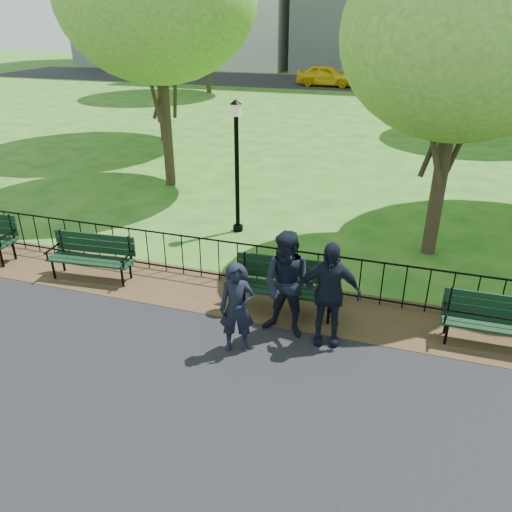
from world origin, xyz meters
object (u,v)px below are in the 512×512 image
(person_right, at_px, (328,294))
(person_mid, at_px, (288,285))
(park_bench_left_a, at_px, (92,252))
(lamppost, at_px, (237,163))
(park_bench_main, at_px, (266,278))
(taxi, at_px, (327,76))
(tree_near_e, at_px, (464,35))
(person_left, at_px, (237,308))
(park_bench_right_a, at_px, (496,316))
(sedan_silver, at_px, (372,76))

(person_right, bearing_deg, person_mid, 167.59)
(park_bench_left_a, bearing_deg, lamppost, 53.52)
(park_bench_main, xyz_separation_m, taxi, (-4.84, 31.54, 0.11))
(person_right, bearing_deg, park_bench_left_a, 159.88)
(tree_near_e, xyz_separation_m, person_mid, (-2.24, -4.10, -3.60))
(tree_near_e, distance_m, taxi, 29.33)
(park_bench_left_a, xyz_separation_m, tree_near_e, (6.51, 3.35, 3.96))
(person_left, xyz_separation_m, person_right, (1.30, 0.65, 0.14))
(park_bench_left_a, relative_size, lamppost, 0.56)
(lamppost, distance_m, person_left, 5.00)
(park_bench_right_a, height_order, taxi, taxi)
(lamppost, relative_size, person_right, 1.78)
(park_bench_right_a, distance_m, sedan_silver, 32.35)
(tree_near_e, relative_size, person_right, 3.66)
(park_bench_right_a, relative_size, tree_near_e, 0.25)
(park_bench_left_a, bearing_deg, park_bench_right_a, -4.97)
(person_right, bearing_deg, park_bench_right_a, 4.95)
(person_right, relative_size, taxi, 0.40)
(sedan_silver, bearing_deg, person_left, -154.08)
(park_bench_main, relative_size, person_left, 1.34)
(tree_near_e, bearing_deg, sedan_silver, 98.61)
(park_bench_main, height_order, park_bench_right_a, park_bench_main)
(person_left, bearing_deg, lamppost, 92.49)
(park_bench_left_a, xyz_separation_m, sedan_silver, (2.18, 31.90, 0.23))
(person_mid, bearing_deg, person_right, 6.07)
(person_mid, bearing_deg, person_left, -127.31)
(person_right, relative_size, sedan_silver, 0.37)
(park_bench_main, relative_size, taxi, 0.46)
(person_mid, relative_size, sedan_silver, 0.39)
(tree_near_e, xyz_separation_m, person_left, (-2.89, -4.77, -3.76))
(taxi, bearing_deg, lamppost, -169.32)
(park_bench_main, bearing_deg, person_left, -96.88)
(person_right, height_order, sedan_silver, person_right)
(park_bench_main, xyz_separation_m, park_bench_left_a, (-3.70, 0.11, -0.09))
(park_bench_main, distance_m, sedan_silver, 32.05)
(taxi, xyz_separation_m, sedan_silver, (3.32, 0.48, 0.03))
(taxi, height_order, sedan_silver, sedan_silver)
(lamppost, relative_size, person_mid, 1.73)
(person_mid, bearing_deg, park_bench_main, 138.90)
(tree_near_e, height_order, person_right, tree_near_e)
(park_bench_main, bearing_deg, lamppost, 114.43)
(person_left, xyz_separation_m, sedan_silver, (-1.44, 33.32, 0.03))
(lamppost, xyz_separation_m, tree_near_e, (4.54, 0.15, 2.80))
(person_mid, bearing_deg, park_bench_right_a, 20.10)
(person_mid, bearing_deg, tree_near_e, 68.56)
(park_bench_main, relative_size, park_bench_right_a, 1.23)
(person_left, distance_m, taxi, 33.18)
(person_right, bearing_deg, sedan_silver, 83.47)
(person_left, relative_size, person_mid, 0.82)
(park_bench_left_a, distance_m, lamppost, 3.94)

